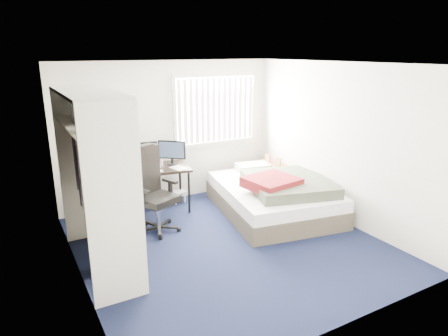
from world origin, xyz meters
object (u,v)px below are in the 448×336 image
desk (142,167)px  bed (274,195)px  nightstand (272,168)px  office_chair (153,199)px

desk → bed: bearing=-30.2°
desk → nightstand: desk is taller
desk → office_chair: (-0.09, -0.78, -0.29)m
office_chair → nightstand: size_ratio=1.52×
office_chair → bed: size_ratio=0.53×
office_chair → nightstand: office_chair is taller
office_chair → bed: 2.05m
nightstand → desk: bearing=171.6°
office_chair → desk: bearing=83.5°
nightstand → bed: (-0.49, -0.76, -0.21)m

